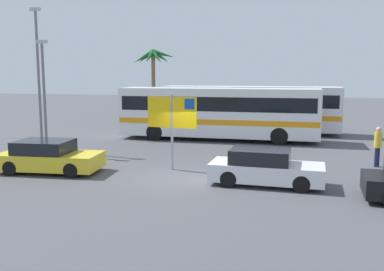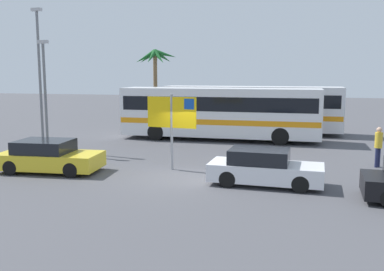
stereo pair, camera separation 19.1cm
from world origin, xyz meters
name	(u,v)px [view 1 (the left image)]	position (x,y,z in m)	size (l,w,h in m)	color
ground	(182,178)	(0.00, 0.00, 0.00)	(120.00, 120.00, 0.00)	#4C4C51
bus_front_coach	(218,111)	(-0.32, 9.99, 1.78)	(12.05, 2.55, 3.17)	white
bus_rear_coach	(249,107)	(1.17, 13.61, 1.78)	(12.05, 2.55, 3.17)	white
ferry_sign	(173,115)	(-0.74, 1.35, 2.33)	(2.19, 0.31, 3.20)	gray
car_white	(265,168)	(3.22, -0.27, 0.63)	(4.18, 1.85, 1.32)	silver
car_yellow	(49,157)	(-5.66, -0.27, 0.64)	(4.30, 2.20, 1.32)	yellow
pedestrian_by_bus	(378,143)	(7.81, 3.97, 1.05)	(0.32, 0.32, 1.77)	#1E2347
lamp_post_left_side	(39,74)	(-8.87, 4.28, 4.03)	(0.56, 0.20, 7.40)	slate
lamp_post_right_side	(44,91)	(-8.11, 3.50, 3.17)	(0.56, 0.20, 5.71)	slate
palm_tree_seaside	(153,63)	(-6.98, 17.55, 4.90)	(3.46, 3.43, 5.99)	brown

